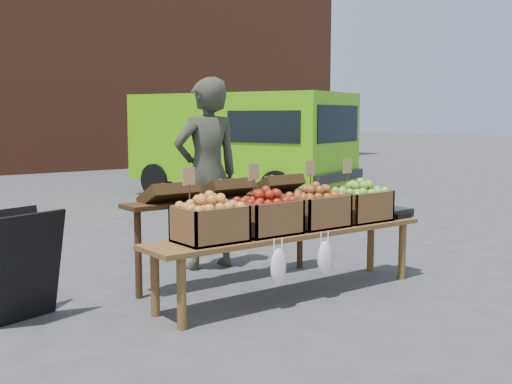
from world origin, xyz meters
TOP-DOWN VIEW (x-y plane):
  - ground at (0.00, 0.00)m, footprint 80.00×80.00m
  - delivery_van at (2.81, 5.79)m, footprint 3.34×4.75m
  - vendor at (-0.80, 1.33)m, footprint 0.75×0.54m
  - chalkboard_sign at (-2.84, 0.75)m, footprint 0.63×0.46m
  - back_table at (-0.96, 0.76)m, footprint 2.10×0.44m
  - display_bench at (-0.78, 0.04)m, footprint 2.70×0.56m
  - crate_golden_apples at (-1.61, 0.04)m, footprint 0.50×0.40m
  - crate_russet_pears at (-1.06, 0.04)m, footprint 0.50×0.40m
  - crate_red_apples at (-0.51, 0.04)m, footprint 0.50×0.40m
  - crate_green_apples at (0.04, 0.04)m, footprint 0.50×0.40m
  - weighing_scale at (0.47, 0.04)m, footprint 0.34×0.30m

SIDE VIEW (x-z plane):
  - ground at x=0.00m, z-range 0.00..0.00m
  - display_bench at x=-0.78m, z-range 0.00..0.57m
  - chalkboard_sign at x=-2.84m, z-range 0.00..0.85m
  - back_table at x=-0.96m, z-range 0.00..1.04m
  - weighing_scale at x=0.47m, z-range 0.57..0.65m
  - crate_golden_apples at x=-1.61m, z-range 0.57..0.85m
  - crate_russet_pears at x=-1.06m, z-range 0.57..0.85m
  - crate_red_apples at x=-0.51m, z-range 0.57..0.85m
  - crate_green_apples at x=0.04m, z-range 0.57..0.85m
  - vendor at x=-0.80m, z-range 0.00..1.91m
  - delivery_van at x=2.81m, z-range 0.00..1.94m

